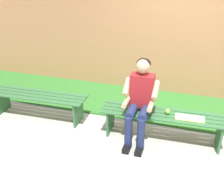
{
  "coord_description": "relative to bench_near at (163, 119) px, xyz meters",
  "views": [
    {
      "loc": [
        -0.27,
        3.36,
        2.33
      ],
      "look_at": [
        0.75,
        0.15,
        0.79
      ],
      "focal_mm": 40.84,
      "sensor_mm": 36.0,
      "label": 1
    }
  ],
  "objects": [
    {
      "name": "bench_near",
      "position": [
        0.0,
        0.0,
        0.0
      ],
      "size": [
        1.89,
        0.5,
        0.44
      ],
      "rotation": [
        0.0,
        0.0,
        0.04
      ],
      "color": "#2D6038",
      "rests_on": "ground"
    },
    {
      "name": "brick_wall",
      "position": [
        0.5,
        -1.82,
        0.94
      ],
      "size": [
        9.5,
        0.24,
        2.57
      ],
      "primitive_type": "cube",
      "color": "#B27A51",
      "rests_on": "ground"
    },
    {
      "name": "apple",
      "position": [
        -0.06,
        -0.0,
        0.14
      ],
      "size": [
        0.08,
        0.08,
        0.08
      ],
      "primitive_type": "sphere",
      "color": "#72B738",
      "rests_on": "bench_near"
    },
    {
      "name": "person_seated",
      "position": [
        0.34,
        0.1,
        0.34
      ],
      "size": [
        0.5,
        0.69,
        1.25
      ],
      "color": "maroon",
      "rests_on": "ground"
    },
    {
      "name": "bench_far",
      "position": [
        2.15,
        0.0,
        -0.0
      ],
      "size": [
        1.74,
        0.49,
        0.44
      ],
      "rotation": [
        0.0,
        0.0,
        0.04
      ],
      "color": "#2D6038",
      "rests_on": "ground"
    },
    {
      "name": "book_open",
      "position": [
        -0.38,
        0.04,
        0.11
      ],
      "size": [
        0.42,
        0.18,
        0.02
      ],
      "rotation": [
        0.0,
        0.0,
        0.04
      ],
      "color": "white",
      "rests_on": "bench_near"
    },
    {
      "name": "ground_plane",
      "position": [
        1.07,
        1.0,
        -0.36
      ],
      "size": [
        10.0,
        7.0,
        0.04
      ],
      "primitive_type": "cube",
      "color": "#9E9E99"
    },
    {
      "name": "grass_strip",
      "position": [
        1.07,
        -1.53,
        -0.33
      ],
      "size": [
        9.0,
        2.34,
        0.03
      ],
      "primitive_type": "cube",
      "color": "#2D6B28",
      "rests_on": "ground"
    }
  ]
}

